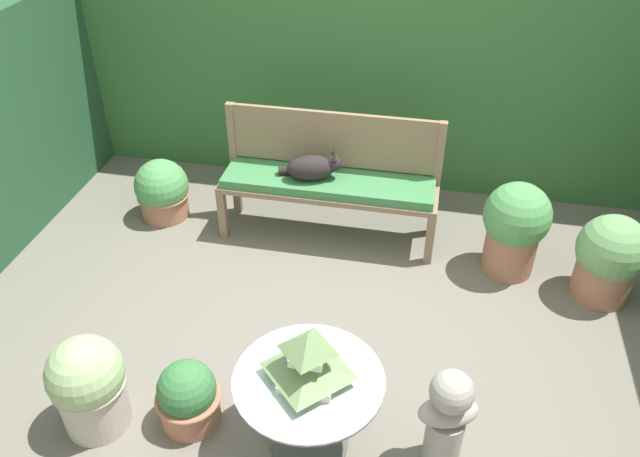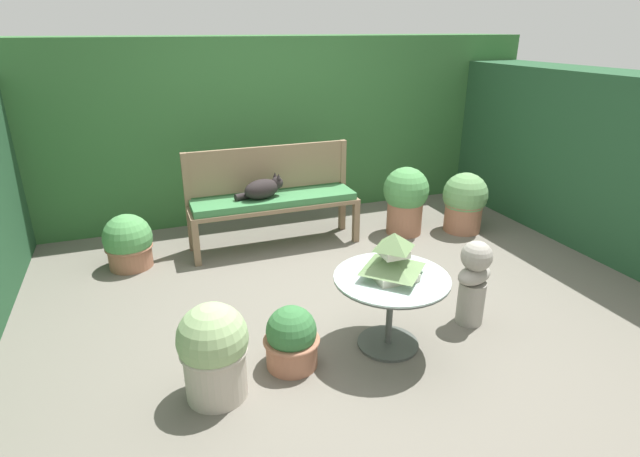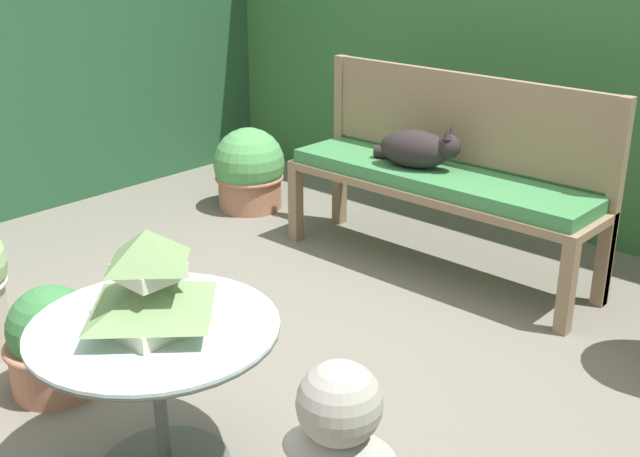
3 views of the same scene
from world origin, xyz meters
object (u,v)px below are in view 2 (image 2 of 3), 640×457
Objects in this scene: cat at (263,189)px; patio_table at (391,291)px; potted_plant_patio_mid at (405,198)px; potted_plant_table_far at (464,202)px; potted_plant_path_edge at (292,339)px; garden_bench at (274,204)px; potted_plant_bench_right at (128,243)px; garden_bust at (474,280)px; pagoda_birdhouse at (393,259)px; potted_plant_hedge_corner at (214,351)px.

cat is 0.63× the size of patio_table.
potted_plant_patio_mid reaches higher than potted_plant_table_far.
patio_table is at bearing -137.33° from potted_plant_table_far.
patio_table reaches higher than potted_plant_path_edge.
potted_plant_path_edge is at bearing -115.12° from cat.
patio_table reaches higher than garden_bench.
garden_bust is at bearing -38.55° from potted_plant_bench_right.
potted_plant_bench_right is at bearing 174.57° from potted_plant_table_far.
garden_bust reaches higher than patio_table.
patio_table is at bearing -122.21° from potted_plant_patio_mid.
patio_table is at bearing -1.96° from potted_plant_path_edge.
pagoda_birdhouse is at bearing -82.04° from garden_bench.
potted_plant_hedge_corner is (-0.93, -2.00, -0.14)m from garden_bench.
patio_table is at bearing -49.43° from potted_plant_bench_right.
patio_table is at bearing -90.00° from pagoda_birdhouse.
garden_bench is at bearing -0.38° from potted_plant_bench_right.
potted_plant_patio_mid is at bearing 57.79° from patio_table.
garden_bust is at bearing 4.27° from potted_plant_hedge_corner.
potted_plant_path_edge is (-0.31, -1.86, -0.42)m from cat.
pagoda_birdhouse is 0.72× the size of potted_plant_bench_right.
cat is 1.35× the size of pagoda_birdhouse.
potted_plant_bench_right is (-2.74, 0.16, -0.15)m from potted_plant_patio_mid.
pagoda_birdhouse reaches higher than potted_plant_path_edge.
patio_table is 2.35m from potted_plant_table_far.
potted_plant_hedge_corner reaches higher than potted_plant_bench_right.
potted_plant_bench_right is at bearing 162.86° from cat.
potted_plant_path_edge is (-0.69, 0.02, -0.46)m from pagoda_birdhouse.
potted_plant_patio_mid is at bearing -6.22° from garden_bench.
potted_plant_patio_mid reaches higher than garden_bench.
pagoda_birdhouse is (0.27, -1.91, 0.21)m from garden_bench.
potted_plant_path_edge is 0.59× the size of potted_plant_patio_mid.
potted_plant_patio_mid is 2.75m from potted_plant_bench_right.
pagoda_birdhouse reaches higher than patio_table.
cat is 0.76× the size of potted_plant_table_far.
potted_plant_table_far reaches higher than potted_plant_path_edge.
cat reaches higher than potted_plant_path_edge.
garden_bench is 1.94m from potted_plant_path_edge.
potted_plant_patio_mid is 1.18× the size of potted_plant_hedge_corner.
potted_plant_hedge_corner reaches higher than potted_plant_path_edge.
cat reaches higher than potted_plant_hedge_corner.
potted_plant_bench_right is at bearing 179.62° from garden_bench.
potted_plant_patio_mid is at bearing -20.71° from cat.
potted_plant_patio_mid reaches higher than potted_plant_bench_right.
potted_plant_patio_mid is 0.65m from potted_plant_table_far.
pagoda_birdhouse is at bearing -49.43° from potted_plant_bench_right.
potted_plant_table_far is (2.42, 1.57, 0.13)m from potted_plant_path_edge.
cat reaches higher than potted_plant_bench_right.
garden_bust is 1.86m from potted_plant_table_far.
potted_plant_table_far is (0.62, -0.16, -0.06)m from potted_plant_patio_mid.
potted_plant_table_far reaches higher than potted_plant_hedge_corner.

